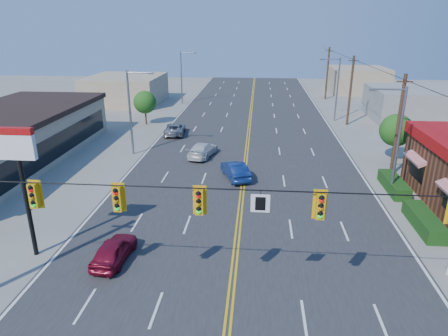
# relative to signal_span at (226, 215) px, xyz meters

# --- Properties ---
(ground) EXTENTS (160.00, 160.00, 0.00)m
(ground) POSITION_rel_signal_span_xyz_m (0.12, 0.00, -4.89)
(ground) COLOR gray
(ground) RESTS_ON ground
(road) EXTENTS (20.00, 120.00, 0.06)m
(road) POSITION_rel_signal_span_xyz_m (0.12, 20.00, -4.86)
(road) COLOR #2D2D30
(road) RESTS_ON ground
(signal_span) EXTENTS (24.32, 0.34, 9.00)m
(signal_span) POSITION_rel_signal_span_xyz_m (0.00, 0.00, 0.00)
(signal_span) COLOR #47301E
(signal_span) RESTS_ON ground
(pizza_hut_sign) EXTENTS (1.90, 0.30, 6.85)m
(pizza_hut_sign) POSITION_rel_signal_span_xyz_m (-10.88, 4.00, 0.30)
(pizza_hut_sign) COLOR black
(pizza_hut_sign) RESTS_ON ground
(streetlight_se) EXTENTS (2.55, 0.25, 8.00)m
(streetlight_se) POSITION_rel_signal_span_xyz_m (10.91, 14.00, -0.37)
(streetlight_se) COLOR gray
(streetlight_se) RESTS_ON ground
(streetlight_ne) EXTENTS (2.55, 0.25, 8.00)m
(streetlight_ne) POSITION_rel_signal_span_xyz_m (10.91, 38.00, -0.37)
(streetlight_ne) COLOR gray
(streetlight_ne) RESTS_ON ground
(streetlight_sw) EXTENTS (2.55, 0.25, 8.00)m
(streetlight_sw) POSITION_rel_signal_span_xyz_m (-10.67, 22.00, -0.37)
(streetlight_sw) COLOR gray
(streetlight_sw) RESTS_ON ground
(streetlight_nw) EXTENTS (2.55, 0.25, 8.00)m
(streetlight_nw) POSITION_rel_signal_span_xyz_m (-10.67, 48.00, -0.37)
(streetlight_nw) COLOR gray
(streetlight_nw) RESTS_ON ground
(utility_pole_near) EXTENTS (0.28, 0.28, 8.40)m
(utility_pole_near) POSITION_rel_signal_span_xyz_m (12.32, 18.00, -0.69)
(utility_pole_near) COLOR #47301E
(utility_pole_near) RESTS_ON ground
(utility_pole_mid) EXTENTS (0.28, 0.28, 8.40)m
(utility_pole_mid) POSITION_rel_signal_span_xyz_m (12.32, 36.00, -0.69)
(utility_pole_mid) COLOR #47301E
(utility_pole_mid) RESTS_ON ground
(utility_pole_far) EXTENTS (0.28, 0.28, 8.40)m
(utility_pole_far) POSITION_rel_signal_span_xyz_m (12.32, 54.00, -0.69)
(utility_pole_far) COLOR #47301E
(utility_pole_far) RESTS_ON ground
(tree_kfc_rear) EXTENTS (2.94, 2.94, 4.41)m
(tree_kfc_rear) POSITION_rel_signal_span_xyz_m (13.62, 22.00, -1.95)
(tree_kfc_rear) COLOR #47301E
(tree_kfc_rear) RESTS_ON ground
(tree_west) EXTENTS (2.80, 2.80, 4.20)m
(tree_west) POSITION_rel_signal_span_xyz_m (-12.88, 34.00, -2.09)
(tree_west) COLOR #47301E
(tree_west) RESTS_ON ground
(bld_east_mid) EXTENTS (12.00, 10.00, 4.00)m
(bld_east_mid) POSITION_rel_signal_span_xyz_m (22.12, 40.00, -2.89)
(bld_east_mid) COLOR gray
(bld_east_mid) RESTS_ON ground
(bld_west_far) EXTENTS (11.00, 12.00, 4.20)m
(bld_west_far) POSITION_rel_signal_span_xyz_m (-19.88, 48.00, -2.79)
(bld_west_far) COLOR tan
(bld_west_far) RESTS_ON ground
(bld_east_far) EXTENTS (10.00, 10.00, 4.40)m
(bld_east_far) POSITION_rel_signal_span_xyz_m (19.12, 62.00, -2.69)
(bld_east_far) COLOR tan
(bld_east_far) RESTS_ON ground
(car_magenta) EXTENTS (1.72, 3.77, 1.26)m
(car_magenta) POSITION_rel_signal_span_xyz_m (-6.30, 3.70, -4.26)
(car_magenta) COLOR maroon
(car_magenta) RESTS_ON ground
(car_blue) EXTENTS (2.81, 4.39, 1.37)m
(car_blue) POSITION_rel_signal_span_xyz_m (-0.58, 16.29, -4.20)
(car_blue) COLOR navy
(car_blue) RESTS_ON ground
(car_white) EXTENTS (2.77, 4.86, 1.33)m
(car_white) POSITION_rel_signal_span_xyz_m (-4.01, 21.67, -4.22)
(car_white) COLOR silver
(car_white) RESTS_ON ground
(car_silver) EXTENTS (2.61, 4.84, 1.29)m
(car_silver) POSITION_rel_signal_span_xyz_m (-8.25, 29.38, -4.24)
(car_silver) COLOR #95959A
(car_silver) RESTS_ON ground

